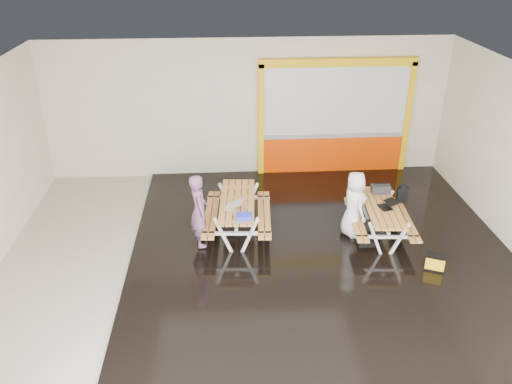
{
  "coord_description": "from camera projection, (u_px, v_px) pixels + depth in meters",
  "views": [
    {
      "loc": [
        -0.63,
        -8.4,
        5.72
      ],
      "look_at": [
        0.0,
        0.9,
        1.0
      ],
      "focal_mm": 36.21,
      "sensor_mm": 36.0,
      "label": 1
    }
  ],
  "objects": [
    {
      "name": "picnic_table_right",
      "position": [
        381.0,
        214.0,
        10.54
      ],
      "size": [
        1.37,
        1.91,
        0.73
      ],
      "color": "#D08C40",
      "rests_on": "deck"
    },
    {
      "name": "person_left",
      "position": [
        199.0,
        210.0,
        10.1
      ],
      "size": [
        0.46,
        0.61,
        1.52
      ],
      "primitive_type": "imported",
      "rotation": [
        0.0,
        0.0,
        1.76
      ],
      "color": "#774B71",
      "rests_on": "deck"
    },
    {
      "name": "toolbox",
      "position": [
        381.0,
        189.0,
        10.97
      ],
      "size": [
        0.4,
        0.21,
        0.23
      ],
      "color": "black",
      "rests_on": "picnic_table_right"
    },
    {
      "name": "dark_case",
      "position": [
        366.0,
        242.0,
        10.42
      ],
      "size": [
        0.33,
        0.25,
        0.12
      ],
      "primitive_type": "cube",
      "rotation": [
        0.0,
        0.0,
        -0.0
      ],
      "color": "black",
      "rests_on": "deck"
    },
    {
      "name": "backpack",
      "position": [
        402.0,
        193.0,
        11.11
      ],
      "size": [
        0.25,
        0.18,
        0.39
      ],
      "color": "black",
      "rests_on": "picnic_table_right"
    },
    {
      "name": "picnic_table_left",
      "position": [
        238.0,
        208.0,
        10.64
      ],
      "size": [
        1.48,
        2.08,
        0.8
      ],
      "color": "#D08C40",
      "rests_on": "deck"
    },
    {
      "name": "room",
      "position": [
        259.0,
        177.0,
        9.31
      ],
      "size": [
        10.02,
        8.02,
        3.52
      ],
      "color": "#BBB29E",
      "rests_on": "ground"
    },
    {
      "name": "laptop_left",
      "position": [
        234.0,
        205.0,
        10.27
      ],
      "size": [
        0.4,
        0.38,
        0.15
      ],
      "color": "silver",
      "rests_on": "picnic_table_left"
    },
    {
      "name": "blue_pouch",
      "position": [
        244.0,
        216.0,
        9.88
      ],
      "size": [
        0.3,
        0.22,
        0.09
      ],
      "primitive_type": "cube",
      "rotation": [
        0.0,
        0.0,
        -0.02
      ],
      "color": "#2435ED",
      "rests_on": "picnic_table_left"
    },
    {
      "name": "fluke_bag",
      "position": [
        435.0,
        262.0,
        9.63
      ],
      "size": [
        0.42,
        0.36,
        0.31
      ],
      "color": "black",
      "rests_on": "deck"
    },
    {
      "name": "laptop_right",
      "position": [
        387.0,
        205.0,
        10.41
      ],
      "size": [
        0.4,
        0.37,
        0.14
      ],
      "color": "black",
      "rests_on": "picnic_table_right"
    },
    {
      "name": "kiosk",
      "position": [
        334.0,
        120.0,
        13.08
      ],
      "size": [
        3.88,
        0.16,
        3.0
      ],
      "color": "#E13C01",
      "rests_on": "room"
    },
    {
      "name": "deck",
      "position": [
        322.0,
        255.0,
        10.16
      ],
      "size": [
        7.5,
        7.98,
        0.05
      ],
      "primitive_type": "cube",
      "color": "black",
      "rests_on": "room"
    },
    {
      "name": "person_right",
      "position": [
        354.0,
        204.0,
        10.48
      ],
      "size": [
        0.59,
        0.77,
        1.4
      ],
      "primitive_type": "imported",
      "rotation": [
        0.0,
        0.0,
        1.8
      ],
      "color": "white",
      "rests_on": "deck"
    }
  ]
}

